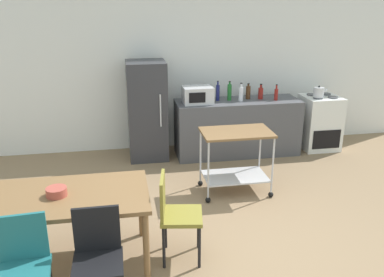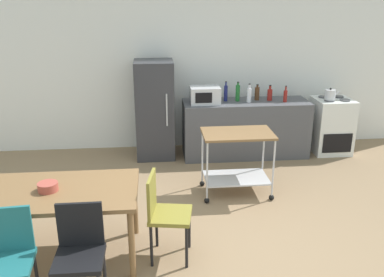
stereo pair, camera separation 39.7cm
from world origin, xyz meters
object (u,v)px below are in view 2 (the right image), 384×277
(microwave, at_px, (205,95))
(bottle_soy_sauce, at_px, (270,94))
(bottle_soda, at_px, (238,93))
(bottle_vinegar, at_px, (249,95))
(chair_olive, at_px, (164,211))
(kitchen_cart, at_px, (237,153))
(bottle_sesame_oil, at_px, (257,93))
(kettle, at_px, (330,95))
(refrigerator, at_px, (155,110))
(fruit_bowl, at_px, (48,187))
(stove_oven, at_px, (331,125))
(bottle_sparkling_water, at_px, (285,96))
(chair_teal, at_px, (8,255))
(chair_black, at_px, (80,250))
(dining_table, at_px, (59,198))
(bottle_wine, at_px, (226,93))

(microwave, xyz_separation_m, bottle_soy_sauce, (1.06, 0.09, -0.03))
(bottle_soda, distance_m, bottle_vinegar, 0.19)
(chair_olive, relative_size, bottle_vinegar, 3.03)
(kitchen_cart, relative_size, microwave, 1.98)
(bottle_sesame_oil, xyz_separation_m, kettle, (1.14, -0.17, -0.01))
(microwave, bearing_deg, refrigerator, 169.05)
(bottle_soda, height_order, kettle, bottle_soda)
(fruit_bowl, bearing_deg, bottle_soda, 48.56)
(stove_oven, xyz_separation_m, refrigerator, (-2.90, 0.08, 0.32))
(bottle_soda, bearing_deg, stove_oven, -1.17)
(fruit_bowl, bearing_deg, bottle_vinegar, 45.61)
(fruit_bowl, bearing_deg, kitchen_cart, 31.12)
(stove_oven, bearing_deg, kettle, -140.33)
(stove_oven, bearing_deg, chair_olive, -136.47)
(bottle_sparkling_water, bearing_deg, bottle_vinegar, 175.92)
(chair_olive, distance_m, refrigerator, 2.80)
(chair_teal, distance_m, fruit_bowl, 0.76)
(microwave, bearing_deg, chair_olive, -105.51)
(chair_black, distance_m, microwave, 3.57)
(chair_olive, relative_size, bottle_sesame_oil, 3.50)
(chair_teal, height_order, refrigerator, refrigerator)
(chair_black, bearing_deg, kettle, 43.01)
(refrigerator, relative_size, bottle_sesame_oil, 6.10)
(dining_table, xyz_separation_m, bottle_sparkling_water, (3.00, 2.53, 0.33))
(dining_table, xyz_separation_m, bottle_vinegar, (2.43, 2.57, 0.35))
(chair_olive, bearing_deg, bottle_vinegar, -18.98)
(stove_oven, xyz_separation_m, bottle_sparkling_water, (-0.85, -0.10, 0.55))
(kitchen_cart, height_order, bottle_vinegar, bottle_vinegar)
(bottle_sparkling_water, bearing_deg, stove_oven, 6.99)
(kitchen_cart, bearing_deg, bottle_vinegar, 71.46)
(bottle_vinegar, relative_size, bottle_soy_sauce, 1.19)
(dining_table, xyz_separation_m, chair_black, (0.28, -0.67, -0.15))
(bottle_sesame_oil, bearing_deg, kitchen_cart, -112.55)
(microwave, height_order, bottle_wine, bottle_wine)
(chair_olive, xyz_separation_m, fruit_bowl, (-1.09, 0.07, 0.27))
(kettle, bearing_deg, bottle_vinegar, 178.46)
(bottle_vinegar, bearing_deg, bottle_sesame_oil, 39.31)
(chair_olive, relative_size, fruit_bowl, 4.67)
(bottle_wine, xyz_separation_m, bottle_sparkling_water, (0.92, -0.15, -0.03))
(stove_oven, distance_m, kitchen_cart, 2.32)
(microwave, relative_size, fruit_bowl, 2.41)
(stove_oven, distance_m, refrigerator, 2.92)
(microwave, distance_m, bottle_wine, 0.37)
(chair_teal, bearing_deg, microwave, 53.63)
(dining_table, distance_m, bottle_soy_sauce, 3.86)
(dining_table, bearing_deg, fruit_bowl, -177.12)
(chair_black, height_order, stove_oven, stove_oven)
(chair_black, relative_size, chair_teal, 1.00)
(microwave, bearing_deg, bottle_soy_sauce, 5.05)
(kitchen_cart, height_order, bottle_wine, bottle_wine)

